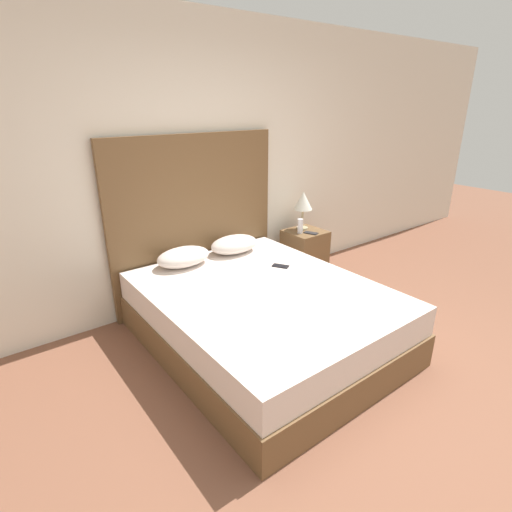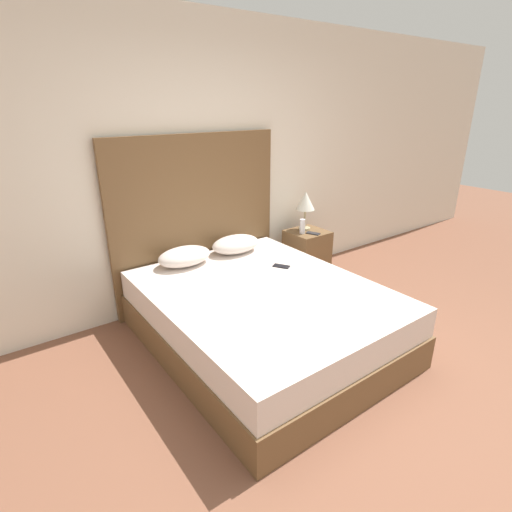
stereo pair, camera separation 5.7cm
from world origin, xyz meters
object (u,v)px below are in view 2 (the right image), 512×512
(table_lamp, at_px, (306,202))
(phone_on_nightstand, at_px, (313,233))
(bed, at_px, (263,317))
(phone_on_bed, at_px, (281,266))
(nightstand, at_px, (307,255))

(table_lamp, height_order, phone_on_nightstand, table_lamp)
(bed, height_order, phone_on_bed, phone_on_bed)
(nightstand, relative_size, table_lamp, 1.35)
(phone_on_bed, height_order, phone_on_nightstand, phone_on_nightstand)
(table_lamp, bearing_deg, nightstand, -105.80)
(phone_on_bed, bearing_deg, table_lamp, 35.35)
(table_lamp, bearing_deg, bed, -145.39)
(nightstand, distance_m, phone_on_nightstand, 0.31)
(bed, distance_m, phone_on_nightstand, 1.40)
(phone_on_bed, xyz_separation_m, table_lamp, (0.82, 0.58, 0.37))
(table_lamp, bearing_deg, phone_on_nightstand, -102.06)
(phone_on_bed, height_order, table_lamp, table_lamp)
(phone_on_nightstand, bearing_deg, phone_on_bed, -152.87)
(bed, distance_m, table_lamp, 1.62)
(nightstand, xyz_separation_m, phone_on_nightstand, (-0.02, -0.10, 0.29))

